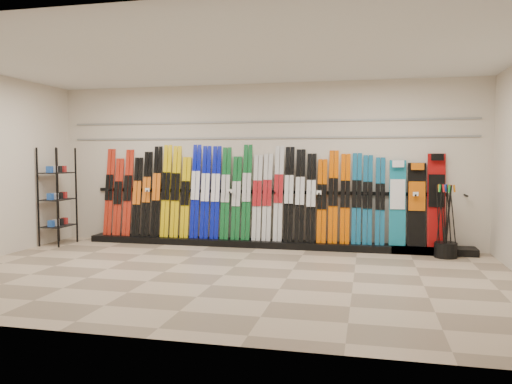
# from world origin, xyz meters

# --- Properties ---
(floor) EXTENTS (8.00, 8.00, 0.00)m
(floor) POSITION_xyz_m (0.00, 0.00, 0.00)
(floor) COLOR #88745E
(floor) RESTS_ON ground
(back_wall) EXTENTS (8.00, 0.00, 8.00)m
(back_wall) POSITION_xyz_m (0.00, 2.50, 1.50)
(back_wall) COLOR beige
(back_wall) RESTS_ON floor
(ceiling) EXTENTS (8.00, 8.00, 0.00)m
(ceiling) POSITION_xyz_m (0.00, 0.00, 3.00)
(ceiling) COLOR silver
(ceiling) RESTS_ON back_wall
(ski_rack_base) EXTENTS (8.00, 0.40, 0.12)m
(ski_rack_base) POSITION_xyz_m (0.22, 2.28, 0.06)
(ski_rack_base) COLOR black
(ski_rack_base) RESTS_ON floor
(skis) EXTENTS (5.38, 0.30, 1.80)m
(skis) POSITION_xyz_m (-0.47, 2.36, 0.94)
(skis) COLOR red
(skis) RESTS_ON ski_rack_base
(snowboards) EXTENTS (0.93, 0.24, 1.59)m
(snowboards) POSITION_xyz_m (2.78, 2.36, 0.87)
(snowboards) COLOR #14728C
(snowboards) RESTS_ON ski_rack_base
(accessory_rack) EXTENTS (0.40, 0.60, 1.82)m
(accessory_rack) POSITION_xyz_m (-3.75, 1.70, 0.91)
(accessory_rack) COLOR black
(accessory_rack) RESTS_ON floor
(pole_bin) EXTENTS (0.36, 0.36, 0.25)m
(pole_bin) POSITION_xyz_m (3.21, 1.99, 0.12)
(pole_bin) COLOR black
(pole_bin) RESTS_ON floor
(ski_poles) EXTENTS (0.34, 0.33, 1.18)m
(ski_poles) POSITION_xyz_m (3.19, 1.98, 0.61)
(ski_poles) COLOR black
(ski_poles) RESTS_ON pole_bin
(slatwall_rail_0) EXTENTS (7.60, 0.02, 0.03)m
(slatwall_rail_0) POSITION_xyz_m (0.00, 2.48, 2.00)
(slatwall_rail_0) COLOR gray
(slatwall_rail_0) RESTS_ON back_wall
(slatwall_rail_1) EXTENTS (7.60, 0.02, 0.03)m
(slatwall_rail_1) POSITION_xyz_m (0.00, 2.48, 2.30)
(slatwall_rail_1) COLOR gray
(slatwall_rail_1) RESTS_ON back_wall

